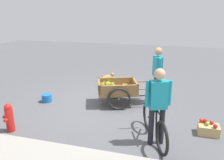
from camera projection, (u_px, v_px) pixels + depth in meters
name	position (u px, v px, depth m)	size (l,w,h in m)	color
ground_plane	(109.00, 105.00, 6.54)	(24.00, 24.00, 0.00)	#56565B
fruit_cart	(117.00, 90.00, 6.54)	(1.81, 1.29, 0.70)	olive
vendor_person	(157.00, 70.00, 6.47)	(0.31, 0.53, 1.64)	#4C4742
bicycle	(154.00, 124.00, 4.72)	(0.73, 1.56, 0.85)	black
cyclist_person	(158.00, 100.00, 4.40)	(0.49, 0.33, 1.60)	black
dog	(108.00, 77.00, 8.32)	(0.42, 0.58, 0.40)	#AD7A38
fire_hydrant	(9.00, 118.00, 5.06)	(0.25, 0.25, 0.67)	red
plastic_bucket	(47.00, 98.00, 6.78)	(0.29, 0.29, 0.23)	#1966B2
apple_crate	(208.00, 129.00, 4.99)	(0.44, 0.32, 0.32)	tan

